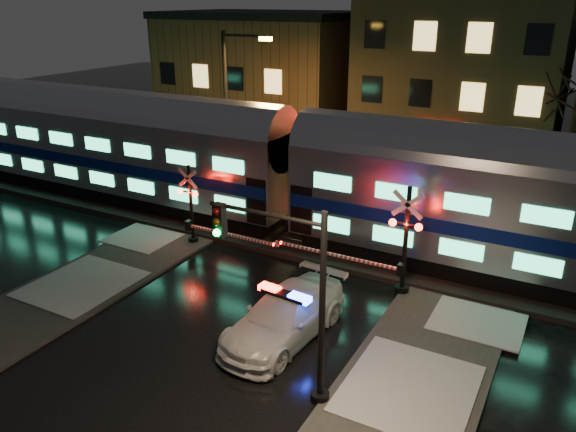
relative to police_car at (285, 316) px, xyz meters
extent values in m
plane|color=black|center=(-2.05, 2.24, -0.78)|extent=(120.00, 120.00, 0.00)
cube|color=black|center=(-2.05, 7.24, -0.66)|extent=(90.00, 4.20, 0.24)
cube|color=#2D2D2D|center=(-8.55, -3.76, -0.72)|extent=(4.00, 20.00, 0.12)
cube|color=#51341F|center=(-15.05, 24.24, 3.72)|extent=(14.00, 10.00, 9.00)
cube|color=brown|center=(-0.05, 24.74, 4.97)|extent=(12.00, 11.00, 11.50)
cube|color=black|center=(-16.46, 7.24, -0.14)|extent=(24.00, 2.40, 0.80)
cube|color=#B7BAC1|center=(-16.46, 7.24, 2.16)|extent=(25.00, 3.05, 3.80)
cube|color=navy|center=(-16.46, 7.24, 1.76)|extent=(24.75, 3.09, 0.55)
cube|color=#42FEB4|center=(-16.46, 5.69, 1.01)|extent=(21.00, 0.05, 0.62)
cube|color=#42FEB4|center=(-16.46, 5.69, 2.81)|extent=(21.00, 0.05, 0.62)
cylinder|color=#B7BAC1|center=(-16.46, 7.24, 3.86)|extent=(25.00, 3.05, 3.05)
imported|color=silver|center=(0.00, 0.00, -0.01)|extent=(2.65, 5.52, 1.55)
cube|color=black|center=(0.00, 0.00, 0.81)|extent=(1.65, 0.56, 0.10)
cube|color=#FF0C05|center=(-0.58, 0.05, 0.85)|extent=(0.74, 0.43, 0.18)
cube|color=#1426FF|center=(0.58, -0.05, 0.85)|extent=(0.74, 0.43, 0.18)
cylinder|color=black|center=(2.49, 4.64, -0.62)|extent=(0.53, 0.53, 0.32)
cylinder|color=black|center=(2.49, 4.64, 1.35)|extent=(0.17, 0.17, 4.26)
sphere|color=#FF0C05|center=(2.01, 4.46, 2.09)|extent=(0.28, 0.28, 0.28)
sphere|color=#FF0C05|center=(2.97, 4.46, 2.09)|extent=(0.28, 0.28, 0.28)
cube|color=white|center=(-0.17, 4.39, 0.34)|extent=(5.33, 0.10, 0.10)
cube|color=black|center=(2.49, 4.39, 0.34)|extent=(0.25, 0.30, 0.45)
cylinder|color=black|center=(-7.29, 4.64, -0.64)|extent=(0.46, 0.46, 0.28)
cylinder|color=black|center=(-7.29, 4.64, 1.06)|extent=(0.15, 0.15, 3.68)
sphere|color=#FF0C05|center=(-7.71, 4.46, 1.70)|extent=(0.24, 0.24, 0.24)
sphere|color=#FF0C05|center=(-6.88, 4.46, 1.70)|extent=(0.24, 0.24, 0.24)
cube|color=white|center=(-4.99, 4.39, 0.18)|extent=(4.60, 0.10, 0.10)
cube|color=black|center=(-7.29, 4.39, 0.18)|extent=(0.25, 0.30, 0.45)
cylinder|color=black|center=(2.39, -2.31, -0.64)|extent=(0.53, 0.53, 0.28)
cylinder|color=black|center=(2.39, -2.31, 2.04)|extent=(0.17, 0.17, 5.64)
cylinder|color=black|center=(0.70, -2.31, 4.48)|extent=(3.39, 0.11, 0.11)
cube|color=black|center=(-0.62, -2.46, 4.11)|extent=(0.30, 0.26, 0.94)
sphere|color=#0CFF3F|center=(-0.62, -2.62, 3.81)|extent=(0.21, 0.21, 0.21)
cylinder|color=black|center=(-9.79, 11.24, 3.65)|extent=(0.22, 0.22, 8.87)
cylinder|color=black|center=(-8.46, 11.24, 7.87)|extent=(2.66, 0.13, 0.13)
cube|color=gold|center=(-7.24, 11.24, 7.75)|extent=(0.61, 0.31, 0.20)
camera|label=1|loc=(7.64, -13.84, 9.68)|focal=35.00mm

